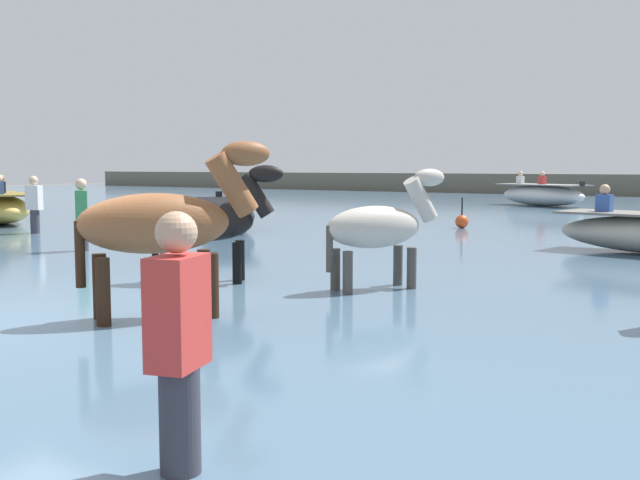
# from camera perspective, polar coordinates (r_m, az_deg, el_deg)

# --- Properties ---
(ground_plane) EXTENTS (120.00, 120.00, 0.00)m
(ground_plane) POSITION_cam_1_polar(r_m,az_deg,el_deg) (8.06, -23.22, -7.96)
(ground_plane) COLOR #666051
(water_surface) EXTENTS (90.00, 90.00, 0.36)m
(water_surface) POSITION_cam_1_polar(r_m,az_deg,el_deg) (15.77, 8.86, -0.42)
(water_surface) COLOR slate
(water_surface) RESTS_ON ground
(horse_lead_black) EXTENTS (1.58, 1.19, 1.86)m
(horse_lead_black) POSITION_cam_1_polar(r_m,az_deg,el_deg) (9.56, -8.59, 1.18)
(horse_lead_black) COLOR black
(horse_lead_black) RESTS_ON ground
(horse_trailing_pinto) EXTENTS (1.07, 1.59, 1.81)m
(horse_trailing_pinto) POSITION_cam_1_polar(r_m,az_deg,el_deg) (8.93, 4.57, 0.74)
(horse_trailing_pinto) COLOR beige
(horse_trailing_pinto) RESTS_ON ground
(horse_flank_chestnut) EXTENTS (1.38, 1.76, 2.09)m
(horse_flank_chestnut) POSITION_cam_1_polar(r_m,az_deg,el_deg) (7.35, -11.97, 0.88)
(horse_flank_chestnut) COLOR brown
(horse_flank_chestnut) RESTS_ON ground
(boat_far_offshore) EXTENTS (3.98, 2.84, 1.29)m
(boat_far_offshore) POSITION_cam_1_polar(r_m,az_deg,el_deg) (29.15, 16.76, 3.35)
(boat_far_offshore) COLOR silver
(boat_far_offshore) RESTS_ON water_surface
(boat_distant_west) EXTENTS (3.29, 3.11, 0.84)m
(boat_distant_west) POSITION_cam_1_polar(r_m,az_deg,el_deg) (17.68, -7.17, 1.98)
(boat_distant_west) COLOR black
(boat_distant_west) RESTS_ON water_surface
(person_wading_close) EXTENTS (0.37, 0.36, 1.63)m
(person_wading_close) POSITION_cam_1_polar(r_m,az_deg,el_deg) (13.63, -17.85, 1.33)
(person_wading_close) COLOR #383842
(person_wading_close) RESTS_ON ground
(person_wading_mid) EXTENTS (0.28, 0.36, 1.63)m
(person_wading_mid) POSITION_cam_1_polar(r_m,az_deg,el_deg) (3.66, -10.81, -9.80)
(person_wading_mid) COLOR #383842
(person_wading_mid) RESTS_ON ground
(person_onlooker_right) EXTENTS (0.37, 0.30, 1.63)m
(person_onlooker_right) POSITION_cam_1_polar(r_m,az_deg,el_deg) (17.58, -21.12, 2.14)
(person_onlooker_right) COLOR #383842
(person_onlooker_right) RESTS_ON ground
(channel_buoy) EXTENTS (0.32, 0.32, 0.73)m
(channel_buoy) POSITION_cam_1_polar(r_m,az_deg,el_deg) (18.13, 10.86, 1.43)
(channel_buoy) COLOR #E54C1E
(channel_buoy) RESTS_ON water_surface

